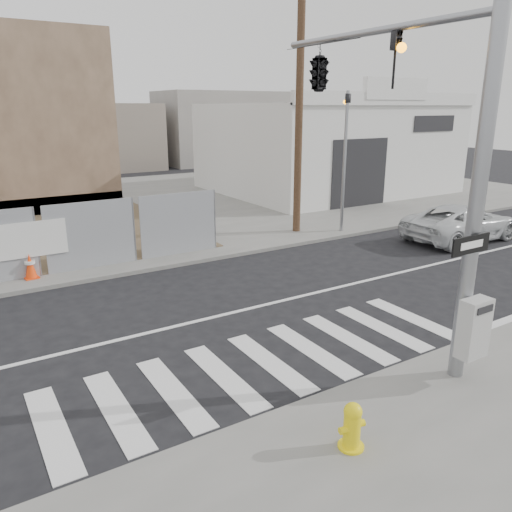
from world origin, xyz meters
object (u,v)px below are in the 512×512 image
auto_shop (326,147)px  traffic_cone_d (30,266)px  fire_hydrant (352,426)px  suv (462,223)px  signal_pole (364,105)px

auto_shop → traffic_cone_d: size_ratio=16.79×
fire_hydrant → suv: (11.60, 6.86, 0.19)m
signal_pole → auto_shop: (11.50, 15.01, -2.25)m
signal_pole → suv: bearing=22.5°
fire_hydrant → suv: suv is taller
auto_shop → traffic_cone_d: bearing=-154.9°
auto_shop → fire_hydrant: size_ratio=16.89×
signal_pole → auto_shop: size_ratio=0.58×
signal_pole → suv: size_ratio=1.48×
auto_shop → traffic_cone_d: (-17.17, -8.06, -2.07)m
fire_hydrant → traffic_cone_d: 10.59m
fire_hydrant → traffic_cone_d: size_ratio=0.99×
suv → traffic_cone_d: bearing=76.7°
signal_pole → traffic_cone_d: size_ratio=9.80×
signal_pole → fire_hydrant: bearing=-132.2°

